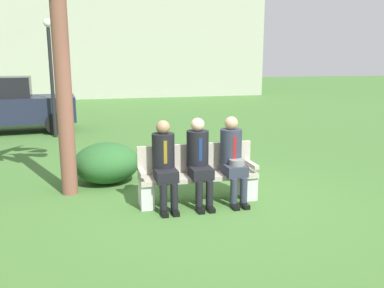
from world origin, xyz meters
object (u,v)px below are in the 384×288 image
object	(u,v)px
park_bench	(198,175)
street_lamp	(51,65)
seated_man_right	(233,155)
parked_car_near	(6,105)
shrub_near_bench	(107,163)
seated_man_left	(164,160)
building_backdrop	(129,8)
seated_man_middle	(199,157)

from	to	relation	value
park_bench	street_lamp	xyz separation A→B (m)	(-2.52, 6.14, 1.61)
seated_man_right	parked_car_near	xyz separation A→B (m)	(-4.50, 7.37, 0.10)
shrub_near_bench	seated_man_right	bearing A→B (deg)	-38.43
seated_man_right	shrub_near_bench	bearing A→B (deg)	141.57
seated_man_right	shrub_near_bench	xyz separation A→B (m)	(-1.86, 1.48, -0.37)
seated_man_left	parked_car_near	distance (m)	8.12
park_bench	building_backdrop	bearing A→B (deg)	86.29
seated_man_left	shrub_near_bench	distance (m)	1.71
park_bench	street_lamp	bearing A→B (deg)	112.32
seated_man_middle	shrub_near_bench	xyz separation A→B (m)	(-1.32, 1.47, -0.38)
park_bench	building_backdrop	distance (m)	22.09
shrub_near_bench	building_backdrop	xyz separation A→B (m)	(2.72, 20.13, 5.03)
seated_man_middle	parked_car_near	distance (m)	8.36
seated_man_middle	shrub_near_bench	bearing A→B (deg)	131.85
seated_man_right	parked_car_near	world-z (taller)	parked_car_near
seated_man_right	street_lamp	distance (m)	7.09
shrub_near_bench	building_backdrop	distance (m)	20.93
seated_man_right	park_bench	bearing A→B (deg)	166.56
seated_man_middle	building_backdrop	size ratio (longest dim) A/B	0.08
seated_man_middle	seated_man_right	world-z (taller)	same
shrub_near_bench	street_lamp	world-z (taller)	street_lamp
shrub_near_bench	seated_man_left	bearing A→B (deg)	-62.00
park_bench	shrub_near_bench	world-z (taller)	park_bench
park_bench	seated_man_left	bearing A→B (deg)	-167.30
seated_man_left	parked_car_near	world-z (taller)	parked_car_near
seated_man_left	building_backdrop	distance (m)	22.19
street_lamp	shrub_near_bench	bearing A→B (deg)	-76.04
park_bench	seated_man_right	distance (m)	0.63
seated_man_right	shrub_near_bench	distance (m)	2.41
seated_man_middle	street_lamp	size ratio (longest dim) A/B	0.41
parked_car_near	street_lamp	distance (m)	2.17
street_lamp	building_backdrop	bearing A→B (deg)	75.68
building_backdrop	seated_man_right	bearing A→B (deg)	-92.28
building_backdrop	seated_man_middle	bearing A→B (deg)	-93.72
seated_man_right	parked_car_near	distance (m)	8.63
seated_man_middle	parked_car_near	size ratio (longest dim) A/B	0.33
seated_man_middle	street_lamp	bearing A→B (deg)	111.84
shrub_near_bench	street_lamp	xyz separation A→B (m)	(-1.19, 4.79, 1.66)
parked_car_near	street_lamp	size ratio (longest dim) A/B	1.22
street_lamp	building_backdrop	xyz separation A→B (m)	(3.91, 15.34, 3.37)
seated_man_left	street_lamp	world-z (taller)	street_lamp
seated_man_left	shrub_near_bench	xyz separation A→B (m)	(-0.78, 1.47, -0.37)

